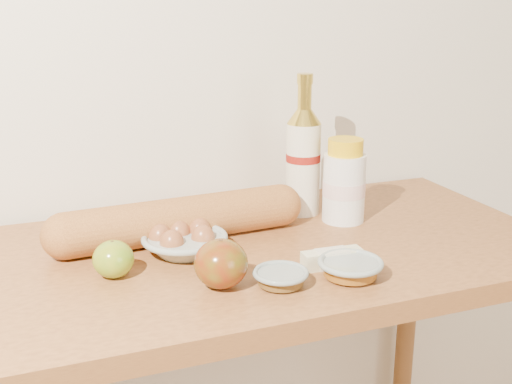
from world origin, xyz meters
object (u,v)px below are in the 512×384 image
bourbon_bottle (303,158)px  baguette (180,219)px  table (251,305)px  cream_bottle (344,183)px  egg_bowl (184,241)px

bourbon_bottle → baguette: bearing=-176.7°
table → cream_bottle: cream_bottle is taller
cream_bottle → egg_bowl: size_ratio=1.01×
cream_bottle → baguette: bearing=-165.5°
bourbon_bottle → baguette: (-0.30, -0.07, -0.08)m
baguette → egg_bowl: bearing=-101.5°
table → bourbon_bottle: size_ratio=3.90×
cream_bottle → table: bearing=-146.8°
egg_bowl → baguette: bearing=81.9°
baguette → bourbon_bottle: bearing=9.5°
table → cream_bottle: bearing=17.2°
table → egg_bowl: bearing=171.9°
egg_bowl → baguette: baguette is taller
bourbon_bottle → baguette: 0.31m
baguette → table: bearing=-38.9°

